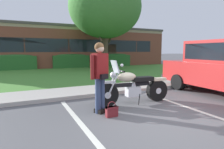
# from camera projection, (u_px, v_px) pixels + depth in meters

# --- Properties ---
(ground_plane) EXTENTS (140.00, 140.00, 0.00)m
(ground_plane) POSITION_uv_depth(u_px,v_px,m) (165.00, 118.00, 4.34)
(ground_plane) COLOR #565659
(curb_strip) EXTENTS (60.00, 0.20, 0.12)m
(curb_strip) POSITION_uv_depth(u_px,v_px,m) (112.00, 93.00, 6.67)
(curb_strip) COLOR #ADA89E
(curb_strip) RESTS_ON ground
(concrete_walk) EXTENTS (60.00, 1.50, 0.08)m
(concrete_walk) POSITION_uv_depth(u_px,v_px,m) (103.00, 89.00, 7.42)
(concrete_walk) COLOR #ADA89E
(concrete_walk) RESTS_ON ground
(grass_lawn) EXTENTS (60.00, 8.85, 0.06)m
(grass_lawn) POSITION_uv_depth(u_px,v_px,m) (69.00, 74.00, 12.02)
(grass_lawn) COLOR #478433
(grass_lawn) RESTS_ON ground
(stall_stripe_0) EXTENTS (0.20, 4.40, 0.01)m
(stall_stripe_0) POSITION_uv_depth(u_px,v_px,m) (85.00, 129.00, 3.72)
(stall_stripe_0) COLOR silver
(stall_stripe_0) RESTS_ON ground
(stall_stripe_1) EXTENTS (0.20, 4.40, 0.01)m
(stall_stripe_1) POSITION_uv_depth(u_px,v_px,m) (192.00, 109.00, 5.01)
(stall_stripe_1) COLOR silver
(stall_stripe_1) RESTS_ON ground
(motorcycle) EXTENTS (2.24, 0.82, 1.26)m
(motorcycle) POSITION_uv_depth(u_px,v_px,m) (136.00, 86.00, 5.50)
(motorcycle) COLOR black
(motorcycle) RESTS_ON ground
(rider_person) EXTENTS (0.54, 0.38, 1.70)m
(rider_person) POSITION_uv_depth(u_px,v_px,m) (100.00, 72.00, 4.61)
(rider_person) COLOR black
(rider_person) RESTS_ON ground
(handbag) EXTENTS (0.28, 0.13, 0.36)m
(handbag) POSITION_uv_depth(u_px,v_px,m) (112.00, 111.00, 4.41)
(handbag) COLOR maroon
(handbag) RESTS_ON ground
(shade_tree) EXTENTS (5.52, 5.52, 7.14)m
(shade_tree) POSITION_uv_depth(u_px,v_px,m) (105.00, 7.00, 14.63)
(shade_tree) COLOR #4C3D2D
(shade_tree) RESTS_ON ground
(hedge_left) EXTENTS (3.11, 0.90, 1.24)m
(hedge_left) POSITION_uv_depth(u_px,v_px,m) (15.00, 62.00, 14.69)
(hedge_left) COLOR #286028
(hedge_left) RESTS_ON ground
(hedge_center_left) EXTENTS (3.12, 0.90, 1.24)m
(hedge_center_left) POSITION_uv_depth(u_px,v_px,m) (71.00, 61.00, 16.60)
(hedge_center_left) COLOR #286028
(hedge_center_left) RESTS_ON ground
(hedge_center_right) EXTENTS (2.83, 0.90, 1.24)m
(hedge_center_right) POSITION_uv_depth(u_px,v_px,m) (115.00, 60.00, 18.52)
(hedge_center_right) COLOR #286028
(hedge_center_right) RESTS_ON ground
(brick_building) EXTENTS (20.27, 12.09, 3.72)m
(brick_building) POSITION_uv_depth(u_px,v_px,m) (56.00, 47.00, 21.51)
(brick_building) COLOR brown
(brick_building) RESTS_ON ground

